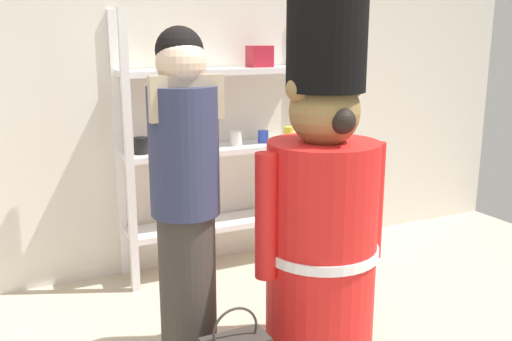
% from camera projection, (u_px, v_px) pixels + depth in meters
% --- Properties ---
extents(back_wall, '(6.40, 0.12, 2.60)m').
position_uv_depth(back_wall, '(135.00, 86.00, 3.82)').
color(back_wall, silver).
rests_on(back_wall, ground_plane).
extents(merchandise_shelf, '(1.40, 0.35, 1.79)m').
position_uv_depth(merchandise_shelf, '(221.00, 143.00, 3.94)').
color(merchandise_shelf, white).
rests_on(merchandise_shelf, ground_plane).
extents(teddy_bear_guard, '(0.74, 0.58, 1.85)m').
position_uv_depth(teddy_bear_guard, '(322.00, 209.00, 2.84)').
color(teddy_bear_guard, red).
rests_on(teddy_bear_guard, ground_plane).
extents(person_shopper, '(0.34, 0.32, 1.67)m').
position_uv_depth(person_shopper, '(185.00, 198.00, 2.65)').
color(person_shopper, '#38332D').
rests_on(person_shopper, ground_plane).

